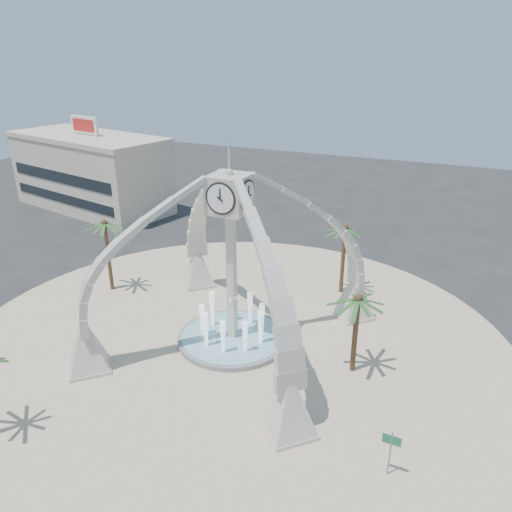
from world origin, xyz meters
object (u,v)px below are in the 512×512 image
at_px(clock_tower, 231,259).
at_px(palm_west, 105,224).
at_px(palm_north, 345,229).
at_px(street_sign, 391,445).
at_px(palm_east, 358,300).
at_px(fountain, 233,337).

xyz_separation_m(clock_tower, palm_west, (-13.51, 3.05, -0.39)).
height_order(palm_west, palm_north, palm_west).
distance_m(clock_tower, palm_west, 13.85).
bearing_deg(street_sign, palm_east, 118.04).
xyz_separation_m(clock_tower, fountain, (0.00, 0.00, -6.20)).
relative_size(clock_tower, palm_north, 2.70).
height_order(palm_east, palm_north, palm_north).
distance_m(fountain, palm_west, 15.02).
bearing_deg(palm_west, fountain, -12.73).
bearing_deg(clock_tower, street_sign, -31.86).
bearing_deg(palm_north, fountain, -114.61).
bearing_deg(palm_west, palm_east, -7.77).
distance_m(palm_east, palm_west, 22.56).
relative_size(fountain, palm_east, 1.32).
xyz_separation_m(clock_tower, street_sign, (12.65, -7.86, -4.60)).
bearing_deg(fountain, palm_east, 0.01).
bearing_deg(palm_north, street_sign, -67.89).
relative_size(clock_tower, street_sign, 6.79).
xyz_separation_m(clock_tower, palm_north, (5.01, 10.94, -0.63)).
xyz_separation_m(palm_west, street_sign, (26.15, -10.91, -4.21)).
height_order(clock_tower, fountain, clock_tower).
height_order(fountain, palm_north, palm_north).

